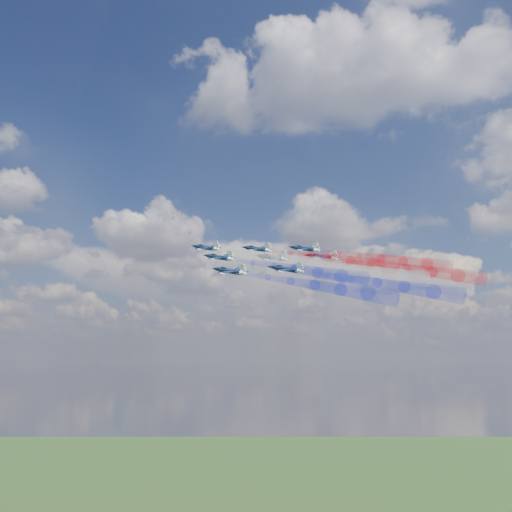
% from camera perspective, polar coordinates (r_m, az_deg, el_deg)
% --- Properties ---
extents(jet_lead, '(13.26, 11.45, 7.68)m').
position_cam_1_polar(jet_lead, '(161.17, -5.06, 0.84)').
color(jet_lead, black).
extents(trail_lead, '(36.69, 12.94, 12.50)m').
position_cam_1_polar(trail_lead, '(147.49, 1.91, -0.14)').
color(trail_lead, white).
extents(jet_inner_left, '(13.26, 11.45, 7.68)m').
position_cam_1_polar(jet_inner_left, '(149.42, -3.73, -0.14)').
color(jet_inner_left, black).
extents(trail_inner_left, '(36.69, 12.94, 12.50)m').
position_cam_1_polar(trail_inner_left, '(136.35, 3.96, -1.29)').
color(trail_inner_left, '#1A29E3').
extents(jet_inner_right, '(13.26, 11.45, 7.68)m').
position_cam_1_polar(jet_inner_right, '(161.51, 0.11, 0.72)').
color(jet_inner_right, black).
extents(trail_inner_right, '(36.69, 12.94, 12.50)m').
position_cam_1_polar(trail_inner_right, '(149.65, 7.46, -0.26)').
color(trail_inner_right, red).
extents(jet_outer_left, '(13.26, 11.45, 7.68)m').
position_cam_1_polar(jet_outer_left, '(136.02, -2.65, -1.54)').
color(jet_outer_left, black).
extents(trail_outer_left, '(36.69, 12.94, 12.50)m').
position_cam_1_polar(trail_outer_left, '(123.55, 5.98, -2.95)').
color(trail_outer_left, '#1A29E3').
extents(jet_center_third, '(13.26, 11.45, 7.68)m').
position_cam_1_polar(jet_center_third, '(150.27, 1.65, -0.16)').
color(jet_center_third, black).
extents(trail_center_third, '(36.69, 12.94, 12.50)m').
position_cam_1_polar(trail_center_third, '(139.12, 9.71, -1.29)').
color(trail_center_third, white).
extents(jet_outer_right, '(13.26, 11.45, 7.68)m').
position_cam_1_polar(jet_outer_right, '(163.67, 4.96, 0.75)').
color(jet_outer_right, black).
extents(trail_outer_right, '(36.69, 12.94, 12.50)m').
position_cam_1_polar(trail_outer_right, '(153.58, 12.51, -0.21)').
color(trail_outer_right, red).
extents(jet_rear_left, '(13.26, 11.45, 7.68)m').
position_cam_1_polar(jet_rear_left, '(136.64, 3.11, -1.34)').
color(jet_rear_left, black).
extents(trail_rear_left, '(36.69, 12.94, 12.50)m').
position_cam_1_polar(trail_rear_left, '(126.25, 12.15, -2.68)').
color(trail_rear_left, '#1A29E3').
extents(jet_rear_right, '(13.26, 11.45, 7.68)m').
position_cam_1_polar(jet_rear_right, '(151.82, 6.66, -0.11)').
color(jet_rear_right, black).
extents(trail_rear_right, '(36.69, 12.94, 12.50)m').
position_cam_1_polar(trail_rear_right, '(142.53, 14.95, -1.21)').
color(trail_rear_right, red).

